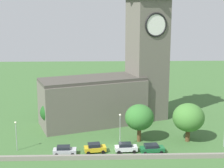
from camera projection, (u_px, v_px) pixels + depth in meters
ground_plane at (113, 124)px, 85.67m from camera, size 200.00×200.00×0.00m
church at (118, 76)px, 85.86m from camera, size 33.18×20.03×34.85m
quay_barrier at (116, 157)px, 65.80m from camera, size 51.00×0.70×0.87m
car_silver at (64, 150)px, 67.79m from camera, size 4.50×2.25×1.72m
car_yellow at (95, 148)px, 68.66m from camera, size 4.45×2.69×1.91m
car_white at (126, 147)px, 68.91m from camera, size 4.47×2.28×1.87m
car_green at (152, 148)px, 68.61m from camera, size 4.88×2.66×1.76m
streetlamp_west_end at (16, 131)px, 68.92m from camera, size 0.44×0.44×6.05m
streetlamp_west_mid at (120, 125)px, 70.28m from camera, size 0.44×0.44×7.14m
tree_by_tower at (188, 118)px, 73.53m from camera, size 6.67×6.67×8.28m
tree_riverside_east at (139, 117)px, 73.43m from camera, size 6.07×6.07×8.08m
tree_churchyard at (51, 112)px, 78.71m from camera, size 5.00×5.00×7.06m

